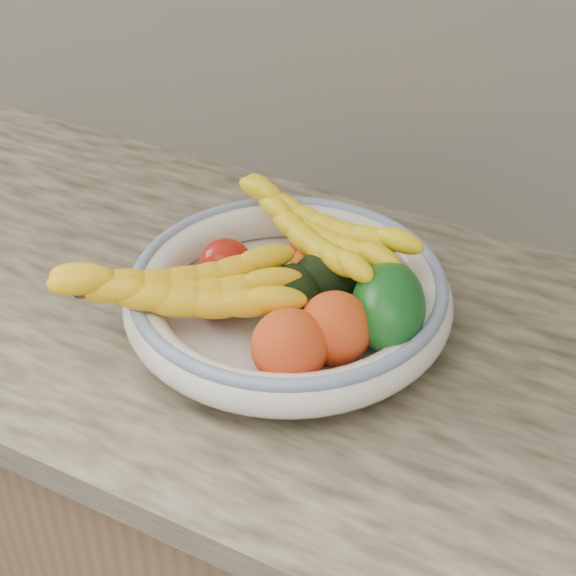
# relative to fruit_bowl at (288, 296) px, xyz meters

# --- Properties ---
(kitchen_counter) EXTENTS (2.44, 0.66, 1.40)m
(kitchen_counter) POSITION_rel_fruit_bowl_xyz_m (0.00, 0.03, -0.48)
(kitchen_counter) COLOR brown
(kitchen_counter) RESTS_ON ground
(fruit_bowl) EXTENTS (0.39, 0.39, 0.08)m
(fruit_bowl) POSITION_rel_fruit_bowl_xyz_m (0.00, 0.00, 0.00)
(fruit_bowl) COLOR silver
(fruit_bowl) RESTS_ON kitchen_counter
(clementine_back_left) EXTENTS (0.06, 0.06, 0.05)m
(clementine_back_left) POSITION_rel_fruit_bowl_xyz_m (-0.03, 0.11, 0.01)
(clementine_back_left) COLOR #FF5005
(clementine_back_left) RESTS_ON fruit_bowl
(clementine_back_right) EXTENTS (0.06, 0.06, 0.04)m
(clementine_back_right) POSITION_rel_fruit_bowl_xyz_m (0.03, 0.12, 0.01)
(clementine_back_right) COLOR #E25404
(clementine_back_right) RESTS_ON fruit_bowl
(clementine_back_mid) EXTENTS (0.06, 0.06, 0.04)m
(clementine_back_mid) POSITION_rel_fruit_bowl_xyz_m (-0.00, 0.06, 0.01)
(clementine_back_mid) COLOR #E35C04
(clementine_back_mid) RESTS_ON fruit_bowl
(tomato_left) EXTENTS (0.07, 0.07, 0.06)m
(tomato_left) POSITION_rel_fruit_bowl_xyz_m (-0.09, 0.01, 0.01)
(tomato_left) COLOR #A5180C
(tomato_left) RESTS_ON fruit_bowl
(tomato_near_left) EXTENTS (0.09, 0.09, 0.07)m
(tomato_near_left) POSITION_rel_fruit_bowl_xyz_m (-0.07, -0.04, 0.01)
(tomato_near_left) COLOR #A10E16
(tomato_near_left) RESTS_ON fruit_bowl
(avocado_center) EXTENTS (0.10, 0.11, 0.07)m
(avocado_center) POSITION_rel_fruit_bowl_xyz_m (0.02, -0.02, 0.02)
(avocado_center) COLOR black
(avocado_center) RESTS_ON fruit_bowl
(avocado_right) EXTENTS (0.12, 0.13, 0.07)m
(avocado_right) POSITION_rel_fruit_bowl_xyz_m (0.04, 0.04, 0.02)
(avocado_right) COLOR black
(avocado_right) RESTS_ON fruit_bowl
(green_mango) EXTENTS (0.15, 0.16, 0.11)m
(green_mango) POSITION_rel_fruit_bowl_xyz_m (0.12, 0.00, 0.03)
(green_mango) COLOR #0E4C15
(green_mango) RESTS_ON fruit_bowl
(peach_front) EXTENTS (0.11, 0.11, 0.08)m
(peach_front) POSITION_rel_fruit_bowl_xyz_m (0.05, -0.10, 0.02)
(peach_front) COLOR orange
(peach_front) RESTS_ON fruit_bowl
(peach_right) EXTENTS (0.10, 0.10, 0.08)m
(peach_right) POSITION_rel_fruit_bowl_xyz_m (0.09, -0.05, 0.02)
(peach_right) COLOR orange
(peach_right) RESTS_ON fruit_bowl
(banana_bunch_back) EXTENTS (0.30, 0.19, 0.08)m
(banana_bunch_back) POSITION_rel_fruit_bowl_xyz_m (-0.00, 0.08, 0.04)
(banana_bunch_back) COLOR yellow
(banana_bunch_back) RESTS_ON fruit_bowl
(banana_bunch_front) EXTENTS (0.31, 0.27, 0.08)m
(banana_bunch_front) POSITION_rel_fruit_bowl_xyz_m (-0.09, -0.09, 0.03)
(banana_bunch_front) COLOR yellow
(banana_bunch_front) RESTS_ON fruit_bowl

